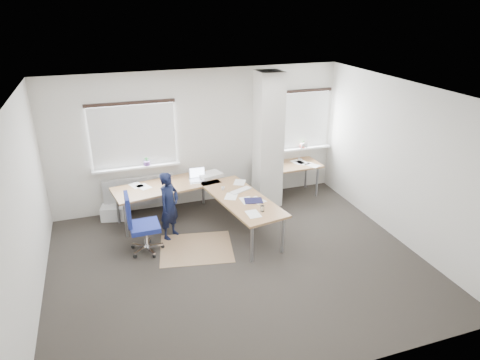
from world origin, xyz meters
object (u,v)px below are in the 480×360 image
object	(u,v)px
desk_main	(205,192)
task_chair	(143,236)
desk_side	(288,167)
person	(169,206)

from	to	relation	value
desk_main	task_chair	xyz separation A→B (m)	(-1.25, -0.57, -0.38)
desk_side	person	distance (m)	2.91
desk_side	task_chair	size ratio (longest dim) A/B	1.28
desk_side	task_chair	xyz separation A→B (m)	(-3.29, -1.32, -0.38)
desk_side	person	bearing A→B (deg)	-162.40
task_chair	person	xyz separation A→B (m)	(0.53, 0.36, 0.32)
desk_side	task_chair	world-z (taller)	desk_side
desk_side	person	world-z (taller)	person
desk_main	desk_side	world-z (taller)	desk_side
task_chair	person	world-z (taller)	person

